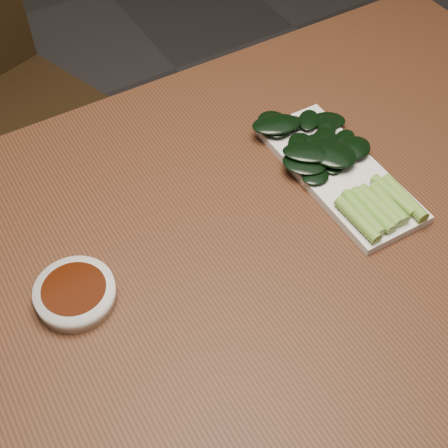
% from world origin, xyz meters
% --- Properties ---
extents(ground, '(6.00, 6.00, 0.00)m').
position_xyz_m(ground, '(0.00, 0.00, 0.00)').
color(ground, '#2E2B2B').
rests_on(ground, ground).
extents(table, '(1.40, 0.80, 0.75)m').
position_xyz_m(table, '(0.00, 0.00, 0.68)').
color(table, '#422212').
rests_on(table, ground).
extents(sauce_bowl, '(0.11, 0.11, 0.03)m').
position_xyz_m(sauce_bowl, '(-0.24, 0.03, 0.76)').
color(sauce_bowl, silver).
rests_on(sauce_bowl, table).
extents(serving_plate, '(0.13, 0.30, 0.01)m').
position_xyz_m(serving_plate, '(0.21, 0.03, 0.76)').
color(serving_plate, silver).
rests_on(serving_plate, table).
extents(gai_lan, '(0.18, 0.33, 0.02)m').
position_xyz_m(gai_lan, '(0.20, 0.05, 0.78)').
color(gai_lan, olive).
rests_on(gai_lan, serving_plate).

